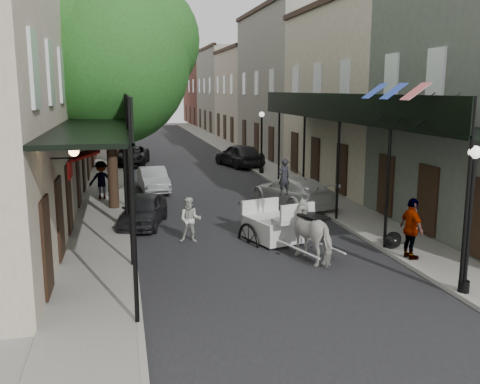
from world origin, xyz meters
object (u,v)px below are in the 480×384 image
horse (315,232)px  carriage (268,207)px  car_left_mid (153,180)px  car_left_far (131,156)px  lamppost_right_far (262,141)px  car_right_far (239,155)px  pedestrian_sidewalk_left (101,180)px  pedestrian_sidewalk_right (412,229)px  tree_near (117,57)px  car_left_near (144,210)px  tree_far (118,79)px  lamppost_left (125,178)px  car_right_near (292,192)px  pedestrian_walking (190,220)px  lamppost_right_near (469,218)px

horse → carriage: bearing=-90.0°
car_left_mid → car_left_far: bearing=91.0°
horse → car_left_far: 22.95m
lamppost_right_far → car_right_far: lamppost_right_far is taller
pedestrian_sidewalk_left → pedestrian_sidewalk_right: size_ratio=0.95×
pedestrian_sidewalk_left → pedestrian_sidewalk_right: pedestrian_sidewalk_right is taller
tree_near → car_right_far: (7.74, 11.60, -5.70)m
pedestrian_sidewalk_right → car_left_near: bearing=47.7°
tree_near → tree_far: bearing=90.2°
car_right_far → car_left_mid: bearing=37.1°
tree_near → lamppost_right_far: tree_near is taller
lamppost_left → car_left_near: lamppost_left is taller
car_left_near → horse: bearing=-33.5°
car_left_near → car_left_far: bearing=104.6°
car_left_mid → car_right_near: car_right_near is taller
lamppost_left → car_right_near: lamppost_left is taller
pedestrian_sidewalk_left → car_left_near: 5.34m
tree_near → tree_far: (-0.05, 14.00, -0.65)m
tree_far → car_right_far: bearing=-17.1°
pedestrian_walking → car_right_near: size_ratio=0.33×
lamppost_right_far → horse: 16.63m
tree_far → car_left_far: (0.65, -0.18, -5.17)m
lamppost_left → carriage: lamppost_left is taller
lamppost_right_near → tree_far: bearing=107.7°
horse → car_right_far: bearing=-112.4°
carriage → car_left_near: 5.02m
tree_near → car_right_far: tree_near is taller
lamppost_right_near → car_right_near: bearing=95.0°
lamppost_left → pedestrian_sidewalk_right: bearing=-32.2°
pedestrian_sidewalk_left → car_right_near: pedestrian_sidewalk_left is taller
pedestrian_sidewalk_left → horse: bearing=118.5°
lamppost_left → car_left_near: size_ratio=1.04×
tree_near → car_right_near: bearing=-9.1°
pedestrian_walking → car_left_mid: 9.62m
tree_near → car_left_near: bearing=-76.8°
tree_near → pedestrian_sidewalk_left: tree_near is taller
tree_far → lamppost_right_near: 27.74m
lamppost_right_near → pedestrian_sidewalk_left: bearing=123.4°
tree_near → pedestrian_sidewalk_right: size_ratio=5.17×
tree_near → car_left_mid: 7.17m
lamppost_right_near → lamppost_left: (-8.20, 8.00, 0.00)m
car_left_mid → car_left_near: bearing=-100.7°
tree_near → pedestrian_sidewalk_left: bearing=117.0°
carriage → car_right_near: bearing=46.1°
car_left_near → pedestrian_walking: bearing=-46.9°
carriage → car_left_far: size_ratio=0.62×
tree_far → pedestrian_sidewalk_left: tree_far is taller
lamppost_left → car_left_near: (0.64, 1.03, -1.44)m
horse → lamppost_right_near: bearing=109.4°
carriage → pedestrian_sidewalk_left: (-5.86, 7.82, -0.14)m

